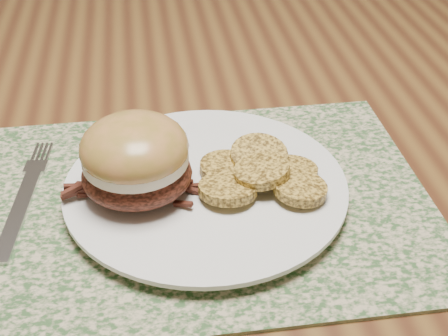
{
  "coord_description": "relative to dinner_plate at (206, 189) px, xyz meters",
  "views": [
    {
      "loc": [
        0.21,
        -0.73,
        1.14
      ],
      "look_at": [
        0.28,
        -0.25,
        0.79
      ],
      "focal_mm": 50.0,
      "sensor_mm": 36.0,
      "label": 1
    }
  ],
  "objects": [
    {
      "name": "dinner_plate",
      "position": [
        0.0,
        0.0,
        0.0
      ],
      "size": [
        0.26,
        0.26,
        0.02
      ],
      "primitive_type": "cylinder",
      "color": "silver",
      "rests_on": "placemat"
    },
    {
      "name": "placemat",
      "position": [
        -0.01,
        -0.01,
        -0.01
      ],
      "size": [
        0.45,
        0.33,
        0.0
      ],
      "primitive_type": "cube",
      "color": "#2F5029",
      "rests_on": "dining_table"
    },
    {
      "name": "roasted_potatoes",
      "position": [
        0.05,
        -0.0,
        0.02
      ],
      "size": [
        0.14,
        0.13,
        0.03
      ],
      "color": "gold",
      "rests_on": "dinner_plate"
    },
    {
      "name": "fork",
      "position": [
        -0.18,
        0.02,
        -0.01
      ],
      "size": [
        0.04,
        0.19,
        0.0
      ],
      "rotation": [
        0.0,
        0.0,
        -0.12
      ],
      "color": "#B6B6BE",
      "rests_on": "placemat"
    },
    {
      "name": "pork_sandwich",
      "position": [
        -0.06,
        -0.01,
        0.05
      ],
      "size": [
        0.11,
        0.11,
        0.08
      ],
      "rotation": [
        0.0,
        0.0,
        -0.08
      ],
      "color": "black",
      "rests_on": "dinner_plate"
    }
  ]
}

